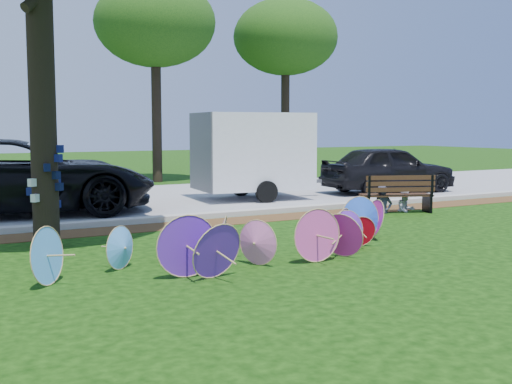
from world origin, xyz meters
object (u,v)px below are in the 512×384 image
parasol_pile (269,236)px  person_left (383,186)px  person_right (406,190)px  black_van (17,177)px  dark_pickup (389,169)px  park_bench (396,194)px  cargo_trailer (253,151)px

parasol_pile → person_left: 6.08m
parasol_pile → person_right: 6.67m
black_van → dark_pickup: 10.93m
person_left → dark_pickup: bearing=60.7°
person_right → dark_pickup: bearing=63.4°
dark_pickup → park_bench: size_ratio=2.51×
black_van → person_right: (8.33, -3.90, -0.36)m
person_left → black_van: bearing=165.6°
person_right → person_left: bearing=-171.3°
cargo_trailer → park_bench: size_ratio=1.77×
dark_pickup → park_bench: bearing=145.6°
parasol_pile → dark_pickup: (8.36, 7.02, 0.35)m
dark_pickup → cargo_trailer: cargo_trailer is taller
parasol_pile → cargo_trailer: cargo_trailer is taller
person_left → person_right: size_ratio=1.25×
black_van → park_bench: size_ratio=3.68×
black_van → dark_pickup: bearing=-83.3°
cargo_trailer → park_bench: (1.65, -4.11, -0.92)m
parasol_pile → person_right: (5.77, 3.35, 0.14)m
black_van → person_left: bearing=-109.2°
person_left → parasol_pile: bearing=-133.9°
parasol_pile → person_left: (5.07, 3.35, 0.27)m
dark_pickup → person_right: 4.50m
cargo_trailer → dark_pickup: bearing=1.4°
cargo_trailer → person_left: cargo_trailer is taller
parasol_pile → person_right: size_ratio=6.40×
parasol_pile → cargo_trailer: size_ratio=2.17×
dark_pickup → parasol_pile: bearing=134.0°
parasol_pile → park_bench: (5.42, 3.30, 0.07)m
black_van → person_right: size_ratio=6.14×
dark_pickup → person_left: size_ratio=3.33×
park_bench → person_left: bearing=-166.7°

